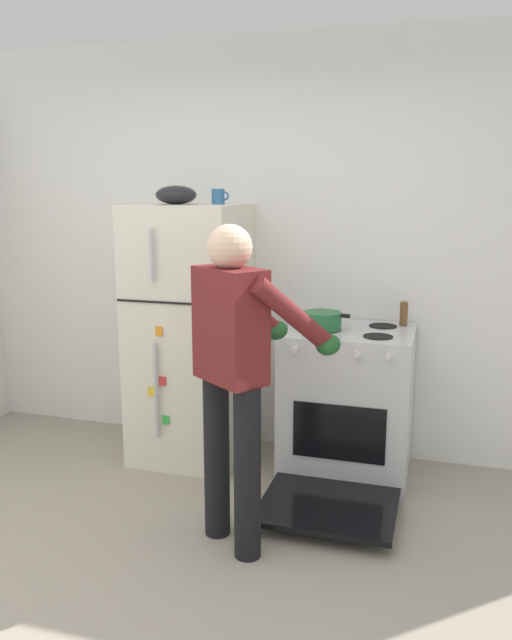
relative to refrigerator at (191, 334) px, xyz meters
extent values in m
plane|color=#9E9384|center=(0.45, -1.57, -0.83)|extent=(8.00, 8.00, 0.00)
cube|color=white|center=(0.45, 0.38, 0.52)|extent=(6.00, 0.10, 2.70)
cube|color=silver|center=(0.00, 0.00, 0.00)|extent=(0.68, 0.68, 1.65)
cube|color=black|center=(0.00, -0.34, 0.26)|extent=(0.67, 0.01, 0.01)
cylinder|color=#B7B7BC|center=(-0.08, -0.36, -0.28)|extent=(0.02, 0.02, 0.60)
cylinder|color=#B7B7BC|center=(-0.08, -0.36, 0.55)|extent=(0.02, 0.02, 0.31)
cube|color=orange|center=(-0.06, -0.35, 0.09)|extent=(0.04, 0.01, 0.06)
cube|color=red|center=(-0.05, -0.35, -0.22)|extent=(0.04, 0.01, 0.06)
cube|color=green|center=(-0.04, -0.35, -0.47)|extent=(0.04, 0.01, 0.06)
cube|color=yellow|center=(-0.13, -0.35, -0.30)|extent=(0.04, 0.01, 0.06)
cube|color=silver|center=(1.03, 0.00, -0.37)|extent=(0.76, 0.64, 0.92)
cube|color=black|center=(1.03, -0.32, -0.44)|extent=(0.53, 0.01, 0.33)
cylinder|color=black|center=(0.85, -0.14, 0.10)|extent=(0.17, 0.17, 0.01)
cylinder|color=black|center=(1.21, -0.14, 0.10)|extent=(0.17, 0.17, 0.01)
cylinder|color=black|center=(0.85, 0.14, 0.10)|extent=(0.17, 0.17, 0.01)
cylinder|color=black|center=(1.21, 0.14, 0.10)|extent=(0.17, 0.17, 0.01)
cylinder|color=silver|center=(0.77, -0.33, 0.03)|extent=(0.04, 0.03, 0.04)
cylinder|color=silver|center=(0.94, -0.33, 0.03)|extent=(0.04, 0.03, 0.04)
cylinder|color=silver|center=(1.12, -0.33, 0.03)|extent=(0.04, 0.03, 0.04)
cylinder|color=silver|center=(1.29, -0.33, 0.03)|extent=(0.04, 0.03, 0.04)
cube|color=black|center=(1.03, -0.61, -0.75)|extent=(0.72, 0.59, 0.03)
cylinder|color=black|center=(0.50, -0.91, -0.40)|extent=(0.13, 0.13, 0.86)
cylinder|color=black|center=(0.71, -1.06, -0.40)|extent=(0.13, 0.13, 0.86)
cube|color=maroon|center=(0.61, -0.98, 0.30)|extent=(0.41, 0.37, 0.54)
sphere|color=beige|center=(0.61, -0.98, 0.67)|extent=(0.21, 0.21, 0.21)
sphere|color=black|center=(0.61, -0.98, 0.63)|extent=(0.15, 0.15, 0.15)
cylinder|color=maroon|center=(0.58, -0.69, 0.35)|extent=(0.37, 0.46, 0.41)
cylinder|color=maroon|center=(0.90, -0.92, 0.35)|extent=(0.37, 0.46, 0.41)
ellipsoid|color=#1E5123|center=(0.71, -0.51, 0.18)|extent=(0.12, 0.18, 0.10)
ellipsoid|color=#1E5123|center=(1.03, -0.74, 0.18)|extent=(0.12, 0.18, 0.10)
cylinder|color=#236638|center=(0.87, -0.05, 0.15)|extent=(0.23, 0.23, 0.10)
cube|color=black|center=(0.73, -0.05, 0.19)|extent=(0.05, 0.03, 0.02)
cube|color=black|center=(1.01, -0.05, 0.19)|extent=(0.05, 0.03, 0.02)
cylinder|color=#2D6093|center=(0.18, 0.05, 0.87)|extent=(0.08, 0.08, 0.10)
torus|color=#2D6093|center=(0.22, 0.05, 0.88)|extent=(0.06, 0.01, 0.06)
cylinder|color=brown|center=(1.33, 0.20, 0.17)|extent=(0.05, 0.05, 0.14)
ellipsoid|color=black|center=(-0.08, 0.00, 0.88)|extent=(0.26, 0.26, 0.12)
camera|label=1|loc=(1.55, -3.73, 0.94)|focal=35.74mm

